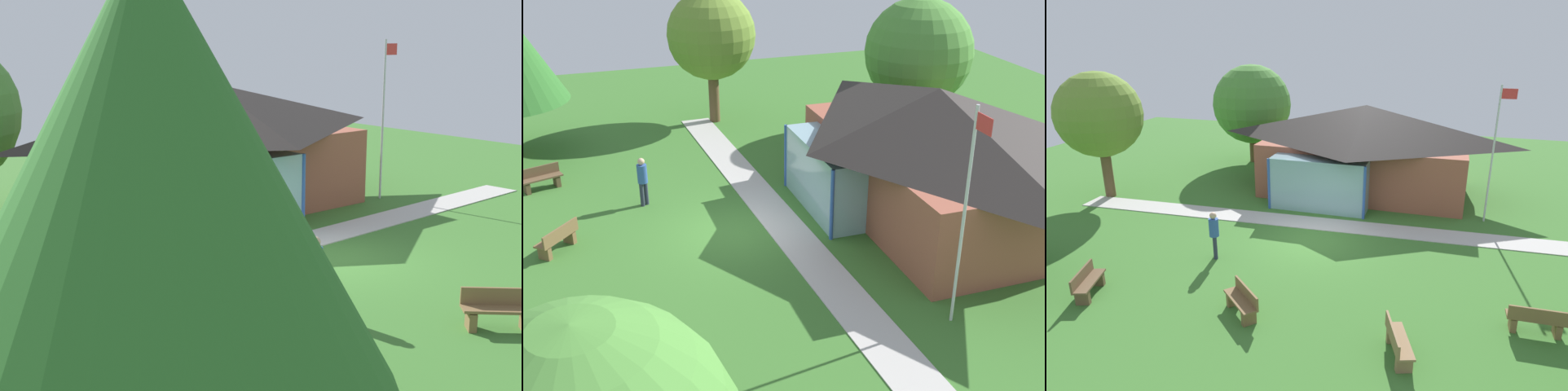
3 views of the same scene
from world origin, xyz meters
TOP-DOWN VIEW (x-y plane):
  - ground_plane at (0.00, 0.00)m, footprint 44.00×44.00m
  - pavilion at (0.64, 6.38)m, footprint 10.64×7.06m
  - footpath at (0.00, 1.59)m, footprint 22.83×2.31m
  - flagpole at (6.43, 3.95)m, footprint 0.64×0.08m
  - bench_front_center at (-0.54, -5.39)m, footprint 1.41×1.33m
  - bench_front_right at (3.90, -5.96)m, footprint 0.90×1.56m
  - bench_front_left at (-5.49, -5.83)m, footprint 0.90×1.56m
  - visitor_strolling_lawn at (-2.93, -2.47)m, footprint 0.34×0.34m
  - tree_behind_pavilion_left at (-6.83, 10.08)m, footprint 4.66×4.66m
  - tree_west_hedge at (-10.98, 1.96)m, footprint 3.95×3.95m

SIDE VIEW (x-z plane):
  - ground_plane at x=0.00m, z-range 0.00..0.00m
  - footpath at x=0.00m, z-range 0.00..0.03m
  - bench_front_center at x=-0.54m, z-range -0.02..0.82m
  - bench_front_right at x=3.90m, z-range -0.02..0.82m
  - bench_front_left at x=-5.49m, z-range -0.02..0.82m
  - visitor_strolling_lawn at x=-2.93m, z-range 0.15..1.89m
  - pavilion at x=0.64m, z-range 0.09..4.40m
  - flagpole at x=6.43m, z-range 0.29..6.01m
  - tree_behind_pavilion_left at x=-6.83m, z-range 0.59..6.45m
  - tree_west_hedge at x=-10.98m, z-range 0.99..6.97m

